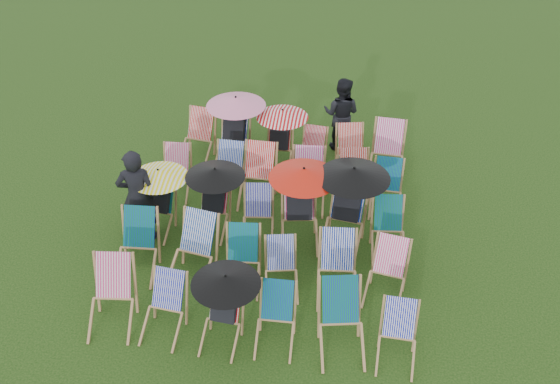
# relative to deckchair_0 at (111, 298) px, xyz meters

# --- Properties ---
(ground) EXTENTS (100.00, 100.00, 0.00)m
(ground) POSITION_rel_deckchair_0_xyz_m (2.10, 2.21, -0.50)
(ground) COLOR black
(ground) RESTS_ON ground
(deckchair_0) EXTENTS (0.75, 0.98, 1.00)m
(deckchair_0) POSITION_rel_deckchair_0_xyz_m (0.00, 0.00, 0.00)
(deckchair_0) COLOR #A27A4B
(deckchair_0) RESTS_ON ground
(deckchair_1) EXTENTS (0.66, 0.86, 0.87)m
(deckchair_1) POSITION_rel_deckchair_0_xyz_m (0.80, -0.04, -0.06)
(deckchair_1) COLOR #A27A4B
(deckchair_1) RESTS_ON ground
(deckchair_2) EXTENTS (0.99, 1.04, 1.17)m
(deckchair_2) POSITION_rel_deckchair_0_xyz_m (1.71, -0.07, 0.12)
(deckchair_2) COLOR #A27A4B
(deckchair_2) RESTS_ON ground
(deckchair_3) EXTENTS (0.59, 0.81, 0.86)m
(deckchair_3) POSITION_rel_deckchair_0_xyz_m (2.45, -0.02, -0.07)
(deckchair_3) COLOR #A27A4B
(deckchair_3) RESTS_ON ground
(deckchair_4) EXTENTS (0.82, 1.02, 1.00)m
(deckchair_4) POSITION_rel_deckchair_0_xyz_m (3.39, -0.00, -0.00)
(deckchair_4) COLOR #A27A4B
(deckchair_4) RESTS_ON ground
(deckchair_5) EXTENTS (0.58, 0.79, 0.83)m
(deckchair_5) POSITION_rel_deckchair_0_xyz_m (4.17, -0.08, -0.08)
(deckchair_5) COLOR #A27A4B
(deckchair_5) RESTS_ON ground
(deckchair_6) EXTENTS (0.71, 0.95, 0.99)m
(deckchair_6) POSITION_rel_deckchair_0_xyz_m (-0.00, 1.15, -0.00)
(deckchair_6) COLOR #A27A4B
(deckchair_6) RESTS_ON ground
(deckchair_7) EXTENTS (0.84, 1.04, 1.02)m
(deckchair_7) POSITION_rel_deckchair_0_xyz_m (0.92, 1.14, 0.01)
(deckchair_7) COLOR #A27A4B
(deckchair_7) RESTS_ON ground
(deckchair_8) EXTENTS (0.68, 0.89, 0.91)m
(deckchair_8) POSITION_rel_deckchair_0_xyz_m (1.74, 1.10, -0.04)
(deckchair_8) COLOR #A27A4B
(deckchair_8) RESTS_ON ground
(deckchair_9) EXTENTS (0.67, 0.84, 0.82)m
(deckchair_9) POSITION_rel_deckchair_0_xyz_m (2.38, 1.05, -0.09)
(deckchair_9) COLOR #A27A4B
(deckchair_9) RESTS_ON ground
(deckchair_10) EXTENTS (0.71, 0.94, 0.97)m
(deckchair_10) POSITION_rel_deckchair_0_xyz_m (3.25, 1.10, -0.01)
(deckchair_10) COLOR #A27A4B
(deckchair_10) RESTS_ON ground
(deckchair_11) EXTENTS (0.74, 0.93, 0.90)m
(deckchair_11) POSITION_rel_deckchair_0_xyz_m (4.01, 1.15, -0.05)
(deckchair_11) COLOR #A27A4B
(deckchair_11) RESTS_ON ground
(deckchair_12) EXTENTS (1.01, 1.07, 1.20)m
(deckchair_12) POSITION_rel_deckchair_0_xyz_m (0.02, 2.24, 0.14)
(deckchair_12) COLOR #A27A4B
(deckchair_12) RESTS_ON ground
(deckchair_13) EXTENTS (1.04, 1.09, 1.23)m
(deckchair_13) POSITION_rel_deckchair_0_xyz_m (0.98, 2.38, 0.15)
(deckchair_13) COLOR #A27A4B
(deckchair_13) RESTS_ON ground
(deckchair_14) EXTENTS (0.65, 0.85, 0.86)m
(deckchair_14) POSITION_rel_deckchair_0_xyz_m (1.78, 2.31, -0.07)
(deckchair_14) COLOR #A27A4B
(deckchair_14) RESTS_ON ground
(deckchair_15) EXTENTS (1.18, 1.28, 1.40)m
(deckchair_15) POSITION_rel_deckchair_0_xyz_m (2.52, 2.33, 0.24)
(deckchair_15) COLOR #A27A4B
(deckchair_15) RESTS_ON ground
(deckchair_16) EXTENTS (1.22, 1.30, 1.45)m
(deckchair_16) POSITION_rel_deckchair_0_xyz_m (3.30, 2.40, 0.27)
(deckchair_16) COLOR #A27A4B
(deckchair_16) RESTS_ON ground
(deckchair_17) EXTENTS (0.68, 0.88, 0.90)m
(deckchair_17) POSITION_rel_deckchair_0_xyz_m (4.03, 2.22, -0.05)
(deckchair_17) COLOR #A27A4B
(deckchair_17) RESTS_ON ground
(deckchair_18) EXTENTS (0.63, 0.84, 0.88)m
(deckchair_18) POSITION_rel_deckchair_0_xyz_m (-0.00, 3.35, -0.06)
(deckchair_18) COLOR #A27A4B
(deckchair_18) RESTS_ON ground
(deckchair_19) EXTENTS (0.64, 0.87, 0.93)m
(deckchair_19) POSITION_rel_deckchair_0_xyz_m (1.00, 3.48, -0.03)
(deckchair_19) COLOR #A27A4B
(deckchair_19) RESTS_ON ground
(deckchair_20) EXTENTS (0.70, 0.95, 1.01)m
(deckchair_20) POSITION_rel_deckchair_0_xyz_m (1.59, 3.36, 0.01)
(deckchair_20) COLOR #A27A4B
(deckchair_20) RESTS_ON ground
(deckchair_21) EXTENTS (0.73, 0.97, 1.00)m
(deckchair_21) POSITION_rel_deckchair_0_xyz_m (2.54, 3.36, 0.00)
(deckchair_21) COLOR #A27A4B
(deckchair_21) RESTS_ON ground
(deckchair_22) EXTENTS (0.77, 0.98, 0.97)m
(deckchair_22) POSITION_rel_deckchair_0_xyz_m (3.39, 3.49, -0.02)
(deckchair_22) COLOR #A27A4B
(deckchair_22) RESTS_ON ground
(deckchair_23) EXTENTS (0.63, 0.85, 0.89)m
(deckchair_23) POSITION_rel_deckchair_0_xyz_m (3.98, 3.40, -0.05)
(deckchair_23) COLOR #A27A4B
(deckchair_23) RESTS_ON ground
(deckchair_24) EXTENTS (0.75, 0.96, 0.97)m
(deckchair_24) POSITION_rel_deckchair_0_xyz_m (0.11, 4.60, -0.02)
(deckchair_24) COLOR #A27A4B
(deckchair_24) RESTS_ON ground
(deckchair_25) EXTENTS (1.19, 1.24, 1.41)m
(deckchair_25) POSITION_rel_deckchair_0_xyz_m (0.88, 4.61, 0.24)
(deckchair_25) COLOR #A27A4B
(deckchair_25) RESTS_ON ground
(deckchair_26) EXTENTS (1.03, 1.07, 1.23)m
(deckchair_26) POSITION_rel_deckchair_0_xyz_m (1.83, 4.58, 0.15)
(deckchair_26) COLOR #A27A4B
(deckchair_26) RESTS_ON ground
(deckchair_27) EXTENTS (0.63, 0.81, 0.82)m
(deckchair_27) POSITION_rel_deckchair_0_xyz_m (2.49, 4.51, -0.09)
(deckchair_27) COLOR #A27A4B
(deckchair_27) RESTS_ON ground
(deckchair_28) EXTENTS (0.76, 0.94, 0.92)m
(deckchair_28) POSITION_rel_deckchair_0_xyz_m (3.28, 4.52, -0.04)
(deckchair_28) COLOR #A27A4B
(deckchair_28) RESTS_ON ground
(deckchair_29) EXTENTS (0.74, 0.99, 1.03)m
(deckchair_29) POSITION_rel_deckchair_0_xyz_m (3.98, 4.55, 0.02)
(deckchair_29) COLOR #A27A4B
(deckchair_29) RESTS_ON ground
(person_left) EXTENTS (0.75, 0.60, 1.79)m
(person_left) POSITION_rel_deckchair_0_xyz_m (-0.20, 1.95, 0.39)
(person_left) COLOR black
(person_left) RESTS_ON ground
(person_rear) EXTENTS (0.89, 0.76, 1.60)m
(person_rear) POSITION_rel_deckchair_0_xyz_m (3.00, 5.44, 0.30)
(person_rear) COLOR black
(person_rear) RESTS_ON ground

